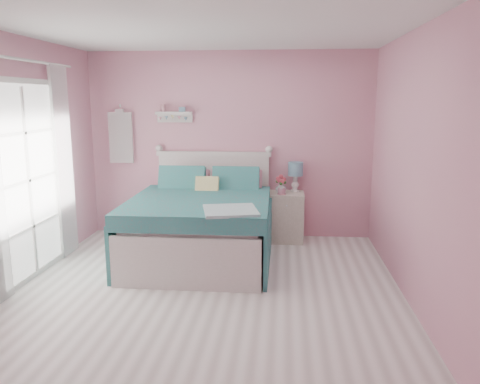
% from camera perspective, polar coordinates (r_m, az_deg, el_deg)
% --- Properties ---
extents(floor, '(4.50, 4.50, 0.00)m').
position_cam_1_polar(floor, '(4.80, -4.43, -12.63)').
color(floor, beige).
rests_on(floor, ground).
extents(room_shell, '(4.50, 4.50, 4.50)m').
position_cam_1_polar(room_shell, '(4.41, -4.74, 6.57)').
color(room_shell, pink).
rests_on(room_shell, floor).
extents(bed, '(1.67, 2.10, 1.21)m').
position_cam_1_polar(bed, '(5.81, -4.62, -4.06)').
color(bed, silver).
rests_on(bed, floor).
extents(nightstand, '(0.47, 0.46, 0.68)m').
position_cam_1_polar(nightstand, '(6.52, 5.66, -3.01)').
color(nightstand, beige).
rests_on(nightstand, floor).
extents(table_lamp, '(0.21, 0.21, 0.41)m').
position_cam_1_polar(table_lamp, '(6.51, 6.78, 2.54)').
color(table_lamp, white).
rests_on(table_lamp, nightstand).
extents(vase, '(0.18, 0.18, 0.15)m').
position_cam_1_polar(vase, '(6.42, 5.00, 0.55)').
color(vase, '#B8C3C2').
rests_on(vase, nightstand).
extents(teacup, '(0.14, 0.14, 0.08)m').
position_cam_1_polar(teacup, '(6.32, 5.10, 0.08)').
color(teacup, pink).
rests_on(teacup, nightstand).
extents(roses, '(0.14, 0.11, 0.12)m').
position_cam_1_polar(roses, '(6.40, 5.00, 1.56)').
color(roses, '#D5485A').
rests_on(roses, vase).
extents(wall_shelf, '(0.50, 0.15, 0.25)m').
position_cam_1_polar(wall_shelf, '(6.70, -8.05, 9.37)').
color(wall_shelf, silver).
rests_on(wall_shelf, room_shell).
extents(hanging_dress, '(0.34, 0.03, 0.72)m').
position_cam_1_polar(hanging_dress, '(6.93, -14.32, 6.42)').
color(hanging_dress, white).
rests_on(hanging_dress, room_shell).
extents(french_door, '(0.04, 1.32, 2.16)m').
position_cam_1_polar(french_door, '(5.53, -24.44, 1.22)').
color(french_door, silver).
rests_on(french_door, floor).
extents(curtain_far, '(0.04, 0.40, 2.32)m').
position_cam_1_polar(curtain_far, '(6.14, -20.71, 3.40)').
color(curtain_far, white).
rests_on(curtain_far, floor).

